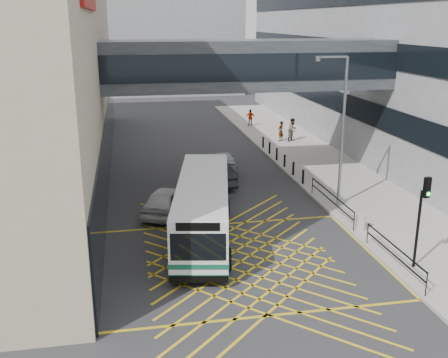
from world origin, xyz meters
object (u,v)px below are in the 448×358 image
car_dark (213,173)px  litter_bin (361,222)px  pedestrian_b (293,130)px  traffic_light (422,209)px  street_lamp (340,123)px  bus (203,207)px  pedestrian_c (250,118)px  car_white (167,200)px  pedestrian_a (281,131)px  car_silver (222,160)px

car_dark → litter_bin: 10.99m
litter_bin → pedestrian_b: 20.10m
traffic_light → street_lamp: size_ratio=0.49×
bus → pedestrian_c: bus is taller
car_white → pedestrian_b: 19.54m
car_white → traffic_light: bearing=160.5°
street_lamp → litter_bin: (-0.13, -3.70, -4.28)m
car_dark → street_lamp: size_ratio=0.58×
car_dark → street_lamp: bearing=125.9°
bus → traffic_light: size_ratio=2.65×
street_lamp → traffic_light: bearing=-88.3°
pedestrian_a → pedestrian_b: (1.01, -0.19, 0.12)m
car_white → pedestrian_b: pedestrian_b is taller
pedestrian_c → traffic_light: bearing=94.2°
litter_bin → pedestrian_a: 20.17m
street_lamp → litter_bin: bearing=-92.8°
bus → pedestrian_a: size_ratio=6.19×
car_dark → pedestrian_a: size_ratio=2.80×
car_white → car_silver: bearing=-96.3°
bus → traffic_light: (8.27, -5.25, 1.21)m
bus → car_white: 3.98m
car_white → pedestrian_a: bearing=-102.6°
pedestrian_b → pedestrian_c: (-1.98, 7.39, -0.18)m
car_white → street_lamp: street_lamp is taller
bus → pedestrian_b: (10.60, 18.98, -0.42)m
pedestrian_b → litter_bin: bearing=-136.3°
pedestrian_b → pedestrian_c: size_ratio=1.23×
traffic_light → pedestrian_a: (1.32, 24.42, -1.75)m
traffic_light → pedestrian_a: size_ratio=2.34×
car_white → pedestrian_c: bearing=-91.1°
car_silver → pedestrian_a: bearing=-130.3°
car_dark → street_lamp: 9.17m
street_lamp → pedestrian_a: (1.67, 16.38, -3.83)m
pedestrian_a → traffic_light: bearing=44.8°
bus → car_white: (-1.47, 3.62, -0.79)m
car_white → pedestrian_a: pedestrian_a is taller
traffic_light → litter_bin: bearing=78.1°
litter_bin → pedestrian_b: pedestrian_b is taller
bus → traffic_light: traffic_light is taller
car_white → car_dark: (3.36, 4.73, -0.02)m
traffic_light → litter_bin: 4.88m
car_silver → pedestrian_c: bearing=-109.6°
car_white → car_silver: car_white is taller
car_white → litter_bin: (9.26, -4.53, -0.20)m
bus → street_lamp: bearing=29.9°
car_dark → pedestrian_b: pedestrian_b is taller
bus → street_lamp: 9.02m
bus → car_dark: (1.89, 8.35, -0.81)m
car_white → pedestrian_c: (10.08, 22.75, 0.19)m
car_white → litter_bin: bearing=176.8°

